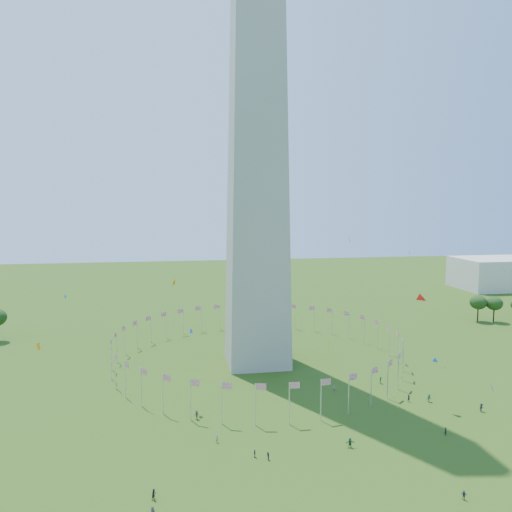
# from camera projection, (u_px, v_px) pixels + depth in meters

# --- Properties ---
(ground) EXTENTS (600.00, 600.00, 0.00)m
(ground) POSITION_uv_depth(u_px,v_px,m) (301.00, 448.00, 93.19)
(ground) COLOR #26430F
(ground) RESTS_ON ground
(washington_monument) EXTENTS (16.80, 16.80, 169.00)m
(washington_monument) POSITION_uv_depth(u_px,v_px,m) (257.00, 56.00, 132.94)
(washington_monument) COLOR #A6A193
(washington_monument) RESTS_ON ground
(flag_ring) EXTENTS (80.24, 80.24, 9.00)m
(flag_ring) POSITION_uv_depth(u_px,v_px,m) (257.00, 347.00, 141.72)
(flag_ring) COLOR silver
(flag_ring) RESTS_ON ground
(gov_building_east_a) EXTENTS (50.00, 30.00, 16.00)m
(gov_building_east_a) POSITION_uv_depth(u_px,v_px,m) (505.00, 273.00, 263.85)
(gov_building_east_a) COLOR beige
(gov_building_east_a) RESTS_ON ground
(crowd) EXTENTS (70.89, 54.86, 1.92)m
(crowd) POSITION_uv_depth(u_px,v_px,m) (326.00, 436.00, 96.04)
(crowd) COLOR #1F2749
(crowd) RESTS_ON ground
(kites_aloft) EXTENTS (119.53, 63.66, 32.88)m
(kites_aloft) POSITION_uv_depth(u_px,v_px,m) (340.00, 313.00, 116.93)
(kites_aloft) COLOR red
(kites_aloft) RESTS_ON ground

